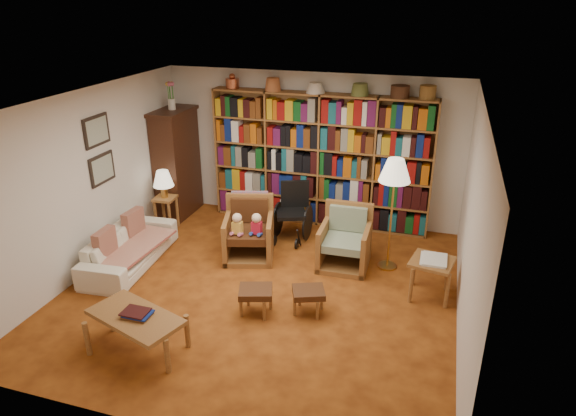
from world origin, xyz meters
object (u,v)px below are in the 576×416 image
at_px(footstool_a, 256,293).
at_px(floor_lamp, 395,175).
at_px(sofa, 130,248).
at_px(armchair_sage, 346,242).
at_px(armchair_leather, 251,232).
at_px(side_table_papers, 432,266).
at_px(footstool_b, 309,294).
at_px(coffee_table, 136,320).
at_px(side_table_lamp, 166,207).
at_px(wheelchair, 292,213).

bearing_deg(footstool_a, floor_lamp, 49.17).
bearing_deg(sofa, armchair_sage, -76.90).
height_order(armchair_leather, side_table_papers, armchair_leather).
relative_size(armchair_leather, side_table_papers, 1.53).
height_order(footstool_b, coffee_table, coffee_table).
bearing_deg(side_table_papers, footstool_a, -153.19).
bearing_deg(side_table_lamp, coffee_table, -66.23).
bearing_deg(sofa, footstool_b, -103.38).
bearing_deg(footstool_a, side_table_lamp, 140.60).
bearing_deg(floor_lamp, armchair_leather, -174.24).
height_order(armchair_sage, side_table_papers, armchair_sage).
bearing_deg(footstool_b, sofa, 171.24).
relative_size(armchair_leather, coffee_table, 0.78).
relative_size(wheelchair, floor_lamp, 0.57).
bearing_deg(armchair_leather, footstool_a, -67.02).
distance_m(armchair_leather, side_table_papers, 2.65).
xyz_separation_m(armchair_leather, footstool_a, (0.60, -1.43, -0.09)).
distance_m(side_table_papers, footstool_a, 2.26).
distance_m(wheelchair, footstool_a, 2.17).
distance_m(sofa, side_table_lamp, 1.25).
bearing_deg(side_table_lamp, wheelchair, 8.07).
height_order(side_table_papers, footstool_a, side_table_papers).
bearing_deg(sofa, floor_lamp, -78.95).
relative_size(armchair_sage, footstool_a, 1.79).
bearing_deg(armchair_sage, armchair_leather, -173.97).
height_order(side_table_lamp, armchair_sage, armchair_sage).
height_order(side_table_papers, footstool_b, side_table_papers).
bearing_deg(armchair_sage, coffee_table, -124.10).
xyz_separation_m(footstool_a, footstool_b, (0.61, 0.20, -0.01)).
xyz_separation_m(floor_lamp, coffee_table, (-2.39, -2.69, -1.00)).
xyz_separation_m(armchair_sage, wheelchair, (-0.98, 0.59, 0.09)).
distance_m(side_table_lamp, wheelchair, 2.11).
xyz_separation_m(wheelchair, footstool_a, (0.18, -2.16, -0.14)).
bearing_deg(footstool_b, wheelchair, 111.98).
distance_m(armchair_leather, wheelchair, 0.85).
bearing_deg(floor_lamp, side_table_lamp, 176.31).
bearing_deg(wheelchair, sofa, -142.33).
xyz_separation_m(sofa, side_table_papers, (4.19, 0.39, 0.18)).
bearing_deg(floor_lamp, side_table_papers, -45.15).
distance_m(floor_lamp, side_table_papers, 1.29).
xyz_separation_m(armchair_sage, footstool_a, (-0.80, -1.57, -0.05)).
xyz_separation_m(side_table_papers, coffee_table, (-3.00, -2.08, -0.04)).
relative_size(footstool_a, footstool_b, 1.02).
bearing_deg(armchair_leather, coffee_table, -98.68).
distance_m(side_table_lamp, armchair_sage, 3.08).
xyz_separation_m(floor_lamp, side_table_papers, (0.61, -0.61, -0.96)).
bearing_deg(footstool_b, armchair_leather, 134.74).
xyz_separation_m(wheelchair, footstool_b, (0.79, -1.97, -0.15)).
xyz_separation_m(sofa, side_table_lamp, (-0.10, 1.24, 0.13)).
distance_m(armchair_leather, floor_lamp, 2.27).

